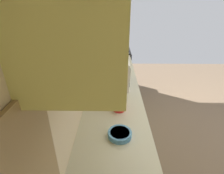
{
  "coord_description": "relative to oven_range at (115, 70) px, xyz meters",
  "views": [
    {
      "loc": [
        -1.94,
        1.37,
        1.86
      ],
      "look_at": [
        -0.68,
        1.39,
        1.23
      ],
      "focal_mm": 27.43,
      "sensor_mm": 36.0,
      "label": 1
    }
  ],
  "objects": [
    {
      "name": "ground_plane",
      "position": [
        -1.68,
        -1.35,
        -0.47
      ],
      "size": [
        7.01,
        7.01,
        0.0
      ],
      "primitive_type": "plane",
      "color": "brown"
    },
    {
      "name": "wall_back",
      "position": [
        -1.68,
        0.38,
        0.91
      ],
      "size": [
        4.5,
        0.12,
        2.76
      ],
      "primitive_type": "cube",
      "color": "beige",
      "rests_on": "ground_plane"
    },
    {
      "name": "counter_run",
      "position": [
        -2.1,
        0.03,
        -0.01
      ],
      "size": [
        3.53,
        0.62,
        0.91
      ],
      "color": "#E2D875",
      "rests_on": "ground_plane"
    },
    {
      "name": "upper_cabinets",
      "position": [
        -2.1,
        0.15,
        1.37
      ],
      "size": [
        2.19,
        0.34,
        0.56
      ],
      "color": "#DEDA73"
    },
    {
      "name": "oven_range",
      "position": [
        0.0,
        0.0,
        0.0
      ],
      "size": [
        0.68,
        0.65,
        1.09
      ],
      "color": "black",
      "rests_on": "ground_plane"
    },
    {
      "name": "microwave",
      "position": [
        -1.64,
        0.04,
        0.6
      ],
      "size": [
        0.49,
        0.4,
        0.33
      ],
      "color": "white",
      "rests_on": "counter_run"
    },
    {
      "name": "bowl",
      "position": [
        -2.6,
        -0.03,
        0.46
      ],
      "size": [
        0.19,
        0.19,
        0.04
      ],
      "color": "#4C8CBF",
      "rests_on": "counter_run"
    },
    {
      "name": "kettle",
      "position": [
        -2.24,
        -0.03,
        0.51
      ],
      "size": [
        0.15,
        0.11,
        0.16
      ],
      "color": "red",
      "rests_on": "counter_run"
    }
  ]
}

